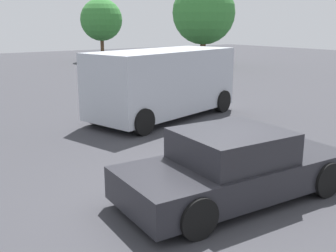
% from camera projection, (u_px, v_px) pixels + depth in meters
% --- Properties ---
extents(ground_plane, '(80.00, 80.00, 0.00)m').
position_uv_depth(ground_plane, '(209.00, 198.00, 7.21)').
color(ground_plane, '#38383D').
extents(sedan_foreground, '(4.33, 2.11, 1.24)m').
position_uv_depth(sedan_foreground, '(234.00, 167.00, 7.10)').
color(sedan_foreground, '#232328').
rests_on(sedan_foreground, ground_plane).
extents(van_white, '(5.57, 3.28, 2.20)m').
position_uv_depth(van_white, '(163.00, 82.00, 13.09)').
color(van_white, '#B2B7C1').
rests_on(van_white, ground_plane).
extents(tree_back_left, '(4.37, 4.37, 5.94)m').
position_uv_depth(tree_back_left, '(204.00, 13.00, 28.17)').
color(tree_back_left, brown).
rests_on(tree_back_left, ground_plane).
extents(tree_back_center, '(3.38, 3.38, 5.02)m').
position_uv_depth(tree_back_center, '(101.00, 20.00, 32.85)').
color(tree_back_center, brown).
rests_on(tree_back_center, ground_plane).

